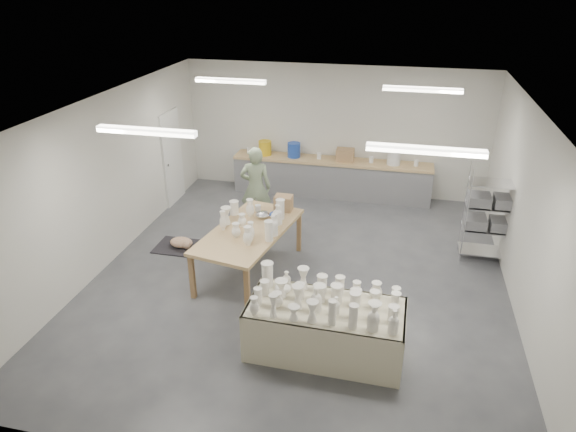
% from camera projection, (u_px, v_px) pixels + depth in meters
% --- Properties ---
extents(room, '(8.00, 8.02, 3.00)m').
position_uv_depth(room, '(296.00, 164.00, 8.23)').
color(room, '#424449').
rests_on(room, ground).
extents(back_counter, '(4.60, 0.60, 1.24)m').
position_uv_depth(back_counter, '(331.00, 176.00, 12.05)').
color(back_counter, tan).
rests_on(back_counter, ground).
extents(wire_shelf, '(0.88, 0.48, 1.80)m').
position_uv_depth(wire_shelf, '(490.00, 213.00, 9.22)').
color(wire_shelf, silver).
rests_on(wire_shelf, ground).
extents(drying_table, '(2.16, 1.06, 1.12)m').
position_uv_depth(drying_table, '(325.00, 326.00, 7.08)').
color(drying_table, olive).
rests_on(drying_table, ground).
extents(work_table, '(1.53, 2.44, 1.22)m').
position_uv_depth(work_table, '(254.00, 226.00, 8.86)').
color(work_table, tan).
rests_on(work_table, ground).
extents(rug, '(1.00, 0.70, 0.02)m').
position_uv_depth(rug, '(182.00, 247.00, 9.96)').
color(rug, black).
rests_on(rug, ground).
extents(cat, '(0.46, 0.34, 0.19)m').
position_uv_depth(cat, '(182.00, 243.00, 9.89)').
color(cat, white).
rests_on(cat, rug).
extents(potter, '(0.70, 0.53, 1.73)m').
position_uv_depth(potter, '(256.00, 188.00, 10.45)').
color(potter, '#94A983').
rests_on(potter, ground).
extents(red_stool, '(0.38, 0.38, 0.32)m').
position_uv_depth(red_stool, '(260.00, 208.00, 10.94)').
color(red_stool, '#B12419').
rests_on(red_stool, ground).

